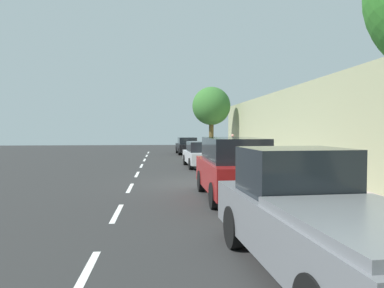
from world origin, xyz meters
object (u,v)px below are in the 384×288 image
parked_suv_red_mid (233,167)px  cyclist_with_backpack (206,147)px  parked_sedan_silver_far (201,154)px  parked_sedan_black_farthest (187,146)px  pedestrian_on_phone (232,143)px  parked_pickup_grey_second (317,219)px  fire_hydrant (212,151)px  street_tree_far_end (211,106)px  bicycle_at_curb (202,155)px

parked_suv_red_mid → cyclist_with_backpack: 14.07m
parked_suv_red_mid → parked_sedan_silver_far: (0.06, 9.86, -0.27)m
parked_sedan_black_farthest → pedestrian_on_phone: 4.66m
parked_pickup_grey_second → parked_sedan_black_farthest: bearing=90.0°
cyclist_with_backpack → fire_hydrant: cyclist_with_backpack is taller
street_tree_far_end → bicycle_at_curb: bearing=-102.9°
parked_suv_red_mid → street_tree_far_end: (2.33, 21.81, 3.35)m
parked_suv_red_mid → bicycle_at_curb: size_ratio=3.75×
parked_sedan_silver_far → street_tree_far_end: (2.28, 11.95, 3.62)m
parked_suv_red_mid → pedestrian_on_phone: (3.58, 18.04, 0.08)m
parked_suv_red_mid → cyclist_with_backpack: (0.88, 14.05, -0.01)m
parked_sedan_black_farthest → cyclist_with_backpack: bearing=-82.9°
parked_suv_red_mid → bicycle_at_curb: bearing=87.4°
fire_hydrant → bicycle_at_curb: bearing=-122.4°
parked_pickup_grey_second → parked_sedan_silver_far: (0.04, 16.20, -0.15)m
street_tree_far_end → pedestrian_on_phone: 5.14m
street_tree_far_end → fire_hydrant: size_ratio=7.19×
street_tree_far_end → parked_sedan_silver_far: bearing=-100.8°
parked_pickup_grey_second → street_tree_far_end: (2.31, 28.15, 3.47)m
parked_pickup_grey_second → bicycle_at_curb: parked_pickup_grey_second is taller
cyclist_with_backpack → fire_hydrant: bearing=70.2°
bicycle_at_curb → pedestrian_on_phone: size_ratio=0.73×
parked_suv_red_mid → parked_sedan_silver_far: 9.86m
bicycle_at_curb → pedestrian_on_phone: 4.64m
street_tree_far_end → fire_hydrant: bearing=-97.5°
parked_sedan_silver_far → cyclist_with_backpack: cyclist_with_backpack is taller
bicycle_at_curb → parked_sedan_silver_far: bearing=-97.4°
parked_suv_red_mid → parked_sedan_black_farthest: parked_suv_red_mid is taller
fire_hydrant → pedestrian_on_phone: bearing=46.3°
parked_suv_red_mid → parked_sedan_black_farthest: size_ratio=1.06×
parked_suv_red_mid → street_tree_far_end: street_tree_far_end is taller
pedestrian_on_phone → fire_hydrant: bearing=-133.7°
parked_sedan_black_farthest → cyclist_with_backpack: cyclist_with_backpack is taller
bicycle_at_curb → street_tree_far_end: (1.67, 7.30, 4.01)m
bicycle_at_curb → street_tree_far_end: size_ratio=0.21×
parked_sedan_black_farthest → street_tree_far_end: street_tree_far_end is taller
parked_sedan_silver_far → street_tree_far_end: 12.69m
parked_sedan_black_farthest → cyclist_with_backpack: (0.87, -6.96, 0.26)m
fire_hydrant → street_tree_far_end: bearing=82.5°
parked_suv_red_mid → cyclist_with_backpack: size_ratio=2.83×
parked_sedan_black_farthest → bicycle_at_curb: bearing=-84.3°
parked_pickup_grey_second → street_tree_far_end: size_ratio=0.90×
parked_suv_red_mid → fire_hydrant: (1.56, 15.92, -0.47)m
bicycle_at_curb → fire_hydrant: size_ratio=1.50×
fire_hydrant → parked_sedan_black_farthest: bearing=106.9°
fire_hydrant → parked_suv_red_mid: bearing=-95.6°
parked_suv_red_mid → fire_hydrant: 16.00m
cyclist_with_backpack → street_tree_far_end: (1.45, 7.76, 3.36)m
pedestrian_on_phone → fire_hydrant: size_ratio=2.05×
parked_sedan_black_farthest → pedestrian_on_phone: (3.57, -2.97, 0.36)m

